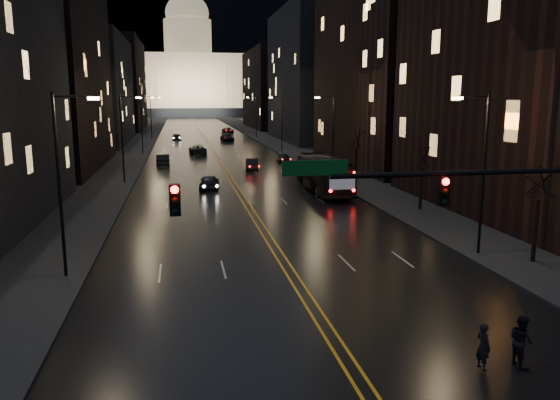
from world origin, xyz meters
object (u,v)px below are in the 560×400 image
oncoming_car_a (209,182)px  pedestrian_a (483,346)px  traffic_signal (506,203)px  bus (324,174)px  receding_car_a (252,165)px  oncoming_car_b (163,160)px  pedestrian_b (521,341)px

oncoming_car_a → pedestrian_a: bearing=107.3°
traffic_signal → pedestrian_a: (-1.72, -2.00, -4.31)m
traffic_signal → bus: (1.97, 32.02, -3.43)m
bus → oncoming_car_a: (-10.53, 2.89, -0.93)m
traffic_signal → receding_car_a: (-2.65, 48.26, -4.39)m
bus → oncoming_car_a: size_ratio=2.74×
receding_car_a → oncoming_car_b: bearing=157.1°
traffic_signal → oncoming_car_a: 36.21m
oncoming_car_a → oncoming_car_b: size_ratio=0.94×
bus → receding_car_a: bearing=107.2°
oncoming_car_a → receding_car_a: 14.60m
oncoming_car_a → traffic_signal: bearing=110.6°
bus → traffic_signal: bearing=-92.3°
oncoming_car_a → receding_car_a: size_ratio=1.02×
receding_car_a → pedestrian_a: pedestrian_a is taller
oncoming_car_a → pedestrian_b: (8.20, -36.90, 0.13)m
oncoming_car_b → receding_car_a: (10.77, -6.35, -0.06)m
pedestrian_b → traffic_signal: bearing=-12.8°
traffic_signal → bus: 32.27m
receding_car_a → pedestrian_a: (0.93, -50.25, 0.08)m
receding_car_a → pedestrian_b: 50.31m
traffic_signal → oncoming_car_b: bearing=103.8°
traffic_signal → bus: size_ratio=1.44×
oncoming_car_a → pedestrian_b: bearing=109.3°
traffic_signal → pedestrian_a: bearing=-130.7°
bus → receding_car_a: bus is taller
traffic_signal → pedestrian_b: size_ratio=9.83×
oncoming_car_a → pedestrian_a: size_ratio=2.79×
receding_car_a → pedestrian_b: size_ratio=2.46×
oncoming_car_b → pedestrian_b: pedestrian_b is taller
bus → oncoming_car_b: size_ratio=2.56×
receding_car_a → pedestrian_a: size_ratio=2.74×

